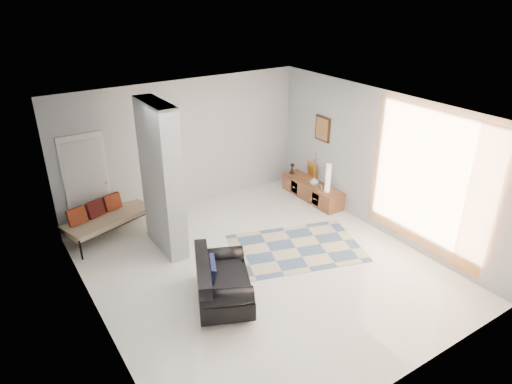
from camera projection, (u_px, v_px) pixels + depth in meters
floor at (262, 268)px, 8.04m from camera, size 6.00×6.00×0.00m
ceiling at (263, 113)px, 6.85m from camera, size 6.00×6.00×0.00m
wall_back at (184, 146)px, 9.72m from camera, size 6.00×0.00×6.00m
wall_front at (410, 293)px, 5.17m from camera, size 6.00×0.00×6.00m
wall_left at (92, 246)px, 6.09m from camera, size 0.00×6.00×6.00m
wall_right at (381, 163)px, 8.81m from camera, size 0.00×6.00×6.00m
partition_column at (162, 179)px, 8.11m from camera, size 0.35×1.20×2.80m
hallway_door at (87, 185)px, 8.81m from camera, size 0.85×0.06×2.04m
curtain at (428, 182)px, 7.87m from camera, size 0.00×2.55×2.55m
wall_art at (323, 129)px, 9.97m from camera, size 0.04×0.45×0.55m
media_console at (312, 191)px, 10.49m from camera, size 0.45×1.70×0.80m
loveseat at (220, 282)px, 7.08m from camera, size 1.28×1.58×0.76m
daybed at (106, 217)px, 8.89m from camera, size 1.83×1.20×0.77m
area_rug at (296, 248)px, 8.64m from camera, size 2.77×2.25×0.01m
cylinder_lamp at (328, 178)px, 9.86m from camera, size 0.12×0.12×0.63m
bronze_figurine at (292, 168)px, 10.86m from camera, size 0.14×0.14×0.25m
vase at (314, 181)px, 10.25m from camera, size 0.22×0.22×0.20m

